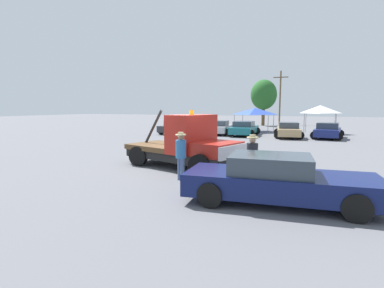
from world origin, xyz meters
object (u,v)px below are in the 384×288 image
person_near_truck (252,156)px  traffic_cone (215,152)px  person_at_hood (181,152)px  parked_car_silver (219,128)px  tow_truck (187,146)px  canopy_tent_white (321,109)px  parked_car_navy (328,131)px  utility_pole (280,96)px  canopy_tent_blue (255,111)px  parked_car_tan (288,130)px  foreground_car (277,180)px  parked_car_teal (244,129)px  parked_car_charcoal (177,127)px  tree_left (264,95)px

person_near_truck → traffic_cone: person_near_truck is taller
person_at_hood → parked_car_silver: bearing=49.5°
tow_truck → person_near_truck: tow_truck is taller
traffic_cone → canopy_tent_white: bearing=74.8°
canopy_tent_white → parked_car_navy: bearing=-81.9°
utility_pole → person_at_hood: bearing=-87.3°
canopy_tent_blue → utility_pole: size_ratio=0.44×
parked_car_tan → utility_pole: 21.41m
tow_truck → utility_pole: utility_pole is taller
parked_car_silver → parked_car_navy: bearing=-97.3°
foreground_car → canopy_tent_white: size_ratio=1.82×
person_at_hood → tow_truck: bearing=53.6°
parked_car_silver → tow_truck: bearing=-173.3°
foreground_car → parked_car_tan: bearing=88.5°
parked_car_teal → parked_car_charcoal: bearing=94.5°
tow_truck → tree_left: bearing=110.7°
traffic_cone → canopy_tent_blue: bearing=95.4°
parked_car_teal → canopy_tent_blue: bearing=-1.2°
parked_car_tan → parked_car_navy: same height
parked_car_charcoal → utility_pole: bearing=-13.3°
foreground_car → parked_car_tan: (-1.76, 18.89, -0.00)m
person_near_truck → person_at_hood: 2.52m
canopy_tent_blue → utility_pole: 15.71m
person_at_hood → canopy_tent_blue: 23.00m
canopy_tent_blue → foreground_car: bearing=-76.4°
tow_truck → parked_car_teal: bearing=111.0°
tow_truck → foreground_car: 5.44m
tow_truck → foreground_car: bearing=-22.6°
person_at_hood → tree_left: bearing=40.7°
parked_car_charcoal → tree_left: 18.07m
canopy_tent_blue → tree_left: 11.34m
canopy_tent_blue → utility_pole: utility_pole is taller
parked_car_teal → tow_truck: bearing=-177.3°
person_near_truck → parked_car_charcoal: 20.25m
tow_truck → foreground_car: (4.26, -3.37, -0.32)m
person_at_hood → canopy_tent_blue: size_ratio=0.49×
traffic_cone → tree_left: bearing=95.7°
tow_truck → parked_car_charcoal: size_ratio=1.30×
parked_car_teal → traffic_cone: bearing=-175.6°
canopy_tent_blue → tree_left: tree_left is taller
foreground_car → parked_car_charcoal: (-12.34, 18.33, -0.00)m
parked_car_charcoal → parked_car_tan: bearing=-82.1°
tow_truck → canopy_tent_blue: bearing=110.1°
parked_car_teal → utility_pole: bearing=-3.7°
canopy_tent_blue → person_near_truck: bearing=-78.0°
tow_truck → parked_car_silver: (-4.04, 16.06, -0.32)m
person_near_truck → parked_car_silver: size_ratio=0.37×
foreground_car → canopy_tent_blue: (-5.85, 24.12, 1.54)m
parked_car_charcoal → parked_car_teal: (6.61, 0.83, 0.00)m
parked_car_charcoal → tow_truck: bearing=-146.8°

